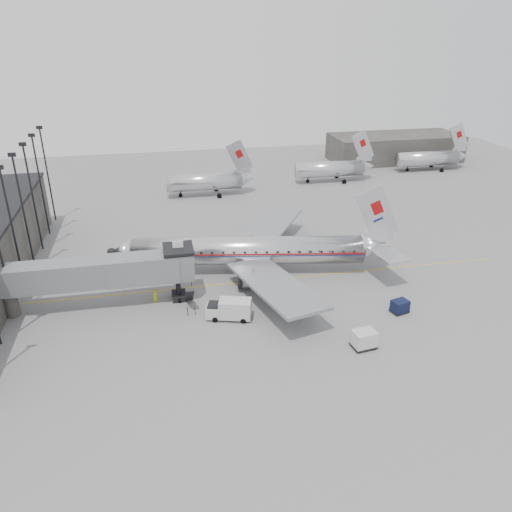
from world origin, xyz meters
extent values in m
plane|color=slate|center=(0.00, 0.00, 0.00)|extent=(160.00, 160.00, 0.00)
cube|color=#363431|center=(45.00, 60.00, 3.00)|extent=(30.00, 12.00, 6.00)
cube|color=gold|center=(3.00, 6.00, 0.01)|extent=(60.00, 0.15, 0.01)
cube|color=#595B5E|center=(-22.00, 3.60, 4.30)|extent=(12.00, 2.80, 3.00)
cube|color=#595B5E|center=(-13.00, 3.60, 4.30)|extent=(8.00, 3.00, 3.10)
cube|color=#595B5E|center=(-9.00, 4.00, 4.30)|extent=(3.20, 3.60, 3.20)
cube|color=black|center=(-9.00, 4.00, 6.20)|extent=(3.40, 3.80, 0.30)
cube|color=white|center=(-9.00, 4.00, 6.70)|extent=(1.20, 0.15, 0.80)
cylinder|color=black|center=(-9.30, 3.60, 1.40)|extent=(0.56, 0.56, 2.80)
cube|color=black|center=(-9.30, 3.60, 0.35)|extent=(1.60, 2.20, 0.70)
cylinder|color=black|center=(-9.30, 2.60, 0.30)|extent=(0.30, 0.60, 0.60)
cylinder|color=black|center=(-9.30, 4.60, 0.30)|extent=(0.30, 0.60, 0.60)
cylinder|color=#363431|center=(-27.50, 3.60, 1.40)|extent=(1.60, 1.60, 2.80)
cube|color=black|center=(-8.20, 1.30, 1.50)|extent=(0.90, 3.20, 2.90)
cylinder|color=black|center=(-27.50, 4.00, 7.50)|extent=(0.24, 0.24, 15.00)
cylinder|color=black|center=(-27.50, 10.00, 7.50)|extent=(0.24, 0.24, 15.00)
cylinder|color=black|center=(-27.50, 16.00, 7.50)|extent=(0.24, 0.24, 15.00)
cube|color=black|center=(-27.50, 16.00, 15.00)|extent=(0.90, 0.25, 0.50)
cylinder|color=black|center=(-27.50, 22.00, 7.50)|extent=(0.24, 0.24, 15.00)
cube|color=black|center=(-27.50, 22.00, 15.00)|extent=(0.90, 0.25, 0.50)
cylinder|color=black|center=(-27.50, 28.00, 7.50)|extent=(0.24, 0.24, 15.00)
cube|color=black|center=(-27.50, 28.00, 15.00)|extent=(0.90, 0.25, 0.50)
cylinder|color=black|center=(-27.50, 34.00, 7.50)|extent=(0.24, 0.24, 15.00)
cube|color=black|center=(-27.50, 34.00, 15.00)|extent=(0.90, 0.25, 0.50)
cylinder|color=silver|center=(-2.00, 42.00, 2.60)|extent=(14.00, 3.20, 3.20)
cube|color=silver|center=(4.80, 42.00, 7.00)|extent=(5.17, 0.26, 6.52)
cylinder|color=black|center=(-6.50, 42.00, 0.50)|extent=(0.24, 0.24, 1.00)
cylinder|color=silver|center=(24.00, 46.00, 2.60)|extent=(14.00, 3.20, 3.20)
cube|color=silver|center=(30.80, 46.00, 7.00)|extent=(5.17, 0.26, 6.52)
cylinder|color=black|center=(19.50, 46.00, 0.50)|extent=(0.24, 0.24, 1.00)
cylinder|color=silver|center=(48.00, 50.00, 2.60)|extent=(14.00, 3.20, 3.20)
cube|color=silver|center=(54.80, 50.00, 7.00)|extent=(5.17, 0.26, 6.52)
cylinder|color=black|center=(43.50, 50.00, 0.50)|extent=(0.24, 0.24, 1.00)
cylinder|color=silver|center=(0.00, 9.00, 2.93)|extent=(29.49, 8.78, 3.62)
cone|color=silver|center=(-15.87, 11.87, 2.93)|extent=(3.53, 4.08, 3.62)
cone|color=silver|center=(16.16, 6.08, 3.32)|extent=(4.46, 4.08, 3.44)
cube|color=maroon|center=(0.00, 9.00, 3.18)|extent=(29.50, 8.83, 0.18)
cube|color=#08194E|center=(0.00, 9.00, 2.95)|extent=(29.50, 8.83, 0.10)
cube|color=silver|center=(15.87, 6.13, 7.82)|extent=(5.95, 1.36, 7.51)
cube|color=gray|center=(4.45, 17.13, 2.64)|extent=(13.24, 15.95, 1.16)
cube|color=gray|center=(1.32, -0.18, 2.64)|extent=(8.94, 16.46, 1.16)
cylinder|color=gray|center=(1.39, 13.91, 1.42)|extent=(3.63, 2.61, 2.05)
cylinder|color=gray|center=(-0.42, 3.91, 1.42)|extent=(3.63, 2.61, 2.05)
cylinder|color=black|center=(-13.46, 11.44, 0.64)|extent=(0.20, 0.20, 1.27)
cylinder|color=black|center=(2.38, 11.15, 0.68)|extent=(0.25, 0.25, 1.37)
cylinder|color=black|center=(2.38, 11.15, 0.44)|extent=(1.02, 0.51, 0.98)
cylinder|color=black|center=(1.47, 6.15, 0.68)|extent=(0.25, 0.25, 1.37)
cylinder|color=black|center=(1.47, 6.15, 0.44)|extent=(1.02, 0.51, 0.98)
cube|color=#B9BABC|center=(-3.58, -2.16, 1.29)|extent=(3.82, 2.78, 2.00)
cube|color=#B9BABC|center=(-5.87, -1.50, 0.90)|extent=(1.97, 2.16, 1.33)
cube|color=black|center=(-5.87, -1.50, 1.48)|extent=(1.55, 1.87, 0.57)
cylinder|color=black|center=(-5.83, -2.40, 0.30)|extent=(0.65, 0.40, 0.61)
cylinder|color=black|center=(-5.35, -0.75, 0.30)|extent=(0.65, 0.40, 0.61)
cylinder|color=black|center=(-2.90, -3.25, 0.30)|extent=(0.65, 0.40, 0.61)
cylinder|color=black|center=(-2.43, -1.60, 0.30)|extent=(0.65, 0.40, 0.61)
cube|color=black|center=(14.56, -4.56, 0.85)|extent=(2.08, 1.76, 1.25)
cube|color=black|center=(14.56, -4.56, 0.18)|extent=(2.18, 1.87, 0.11)
cylinder|color=black|center=(14.00, -5.27, 0.13)|extent=(0.29, 0.17, 0.27)
cylinder|color=black|center=(15.39, -4.90, 0.13)|extent=(0.29, 0.17, 0.27)
cylinder|color=black|center=(13.73, -4.23, 0.13)|extent=(0.29, 0.17, 0.27)
cylinder|color=black|center=(15.11, -3.86, 0.13)|extent=(0.29, 0.17, 0.27)
cube|color=#BDBEC0|center=(8.00, -10.00, 1.06)|extent=(2.43, 1.96, 1.56)
cube|color=black|center=(8.00, -10.00, 0.22)|extent=(2.56, 2.08, 0.13)
cylinder|color=black|center=(7.21, -10.78, 0.17)|extent=(0.35, 0.18, 0.33)
cylinder|color=black|center=(8.97, -10.54, 0.17)|extent=(0.35, 0.18, 0.33)
cylinder|color=black|center=(7.03, -9.46, 0.17)|extent=(0.35, 0.18, 0.33)
cylinder|color=black|center=(8.79, -9.22, 0.17)|extent=(0.35, 0.18, 0.33)
imported|color=#B1BA15|center=(-12.00, 3.00, 0.88)|extent=(0.73, 0.58, 1.77)
camera|label=1|loc=(-10.84, -48.18, 29.09)|focal=35.00mm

